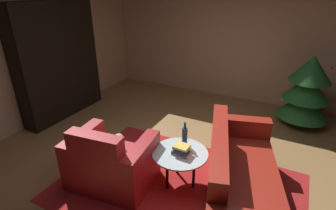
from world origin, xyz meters
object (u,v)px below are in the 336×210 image
coffee_table (180,156)px  bottle_on_table (185,136)px  decorated_tree (307,90)px  bookshelf_unit (63,61)px  couch_red (239,181)px  armchair_red (111,163)px  book_stack_on_table (181,150)px

coffee_table → bottle_on_table: size_ratio=2.16×
bottle_on_table → decorated_tree: decorated_tree is taller
decorated_tree → bookshelf_unit: bearing=-159.4°
couch_red → bottle_on_table: 0.84m
armchair_red → decorated_tree: 3.55m
bottle_on_table → decorated_tree: 2.64m
armchair_red → decorated_tree: size_ratio=0.86×
coffee_table → decorated_tree: bearing=62.0°
bookshelf_unit → book_stack_on_table: size_ratio=9.65×
couch_red → bottle_on_table: (-0.76, 0.19, 0.29)m
coffee_table → book_stack_on_table: 0.11m
bookshelf_unit → coffee_table: 3.05m
decorated_tree → coffee_table: bearing=-118.0°
couch_red → book_stack_on_table: bearing=-178.4°
armchair_red → decorated_tree: decorated_tree is taller
bottle_on_table → armchair_red: bearing=-142.2°
book_stack_on_table → decorated_tree: bearing=62.6°
couch_red → coffee_table: couch_red is taller
bookshelf_unit → decorated_tree: bearing=20.6°
book_stack_on_table → bookshelf_unit: bearing=162.1°
book_stack_on_table → bottle_on_table: size_ratio=0.68×
coffee_table → decorated_tree: (1.31, 2.47, 0.23)m
couch_red → coffee_table: 0.75m
decorated_tree → couch_red: bearing=-103.1°
armchair_red → coffee_table: size_ratio=1.57×
coffee_table → book_stack_on_table: (0.02, -0.02, 0.10)m
armchair_red → coffee_table: armchair_red is taller
bookshelf_unit → coffee_table: size_ratio=3.05×
couch_red → book_stack_on_table: (-0.71, -0.02, 0.21)m
bookshelf_unit → couch_red: 3.77m
couch_red → decorated_tree: decorated_tree is taller
bookshelf_unit → bottle_on_table: size_ratio=6.57×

